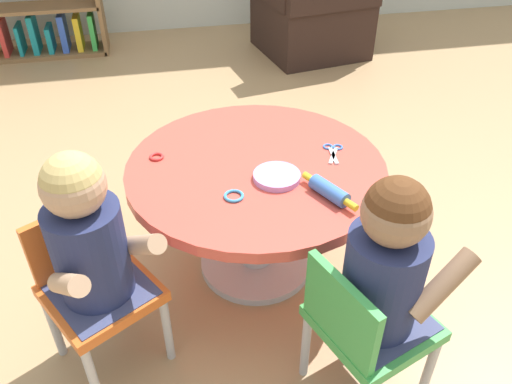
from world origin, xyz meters
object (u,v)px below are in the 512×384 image
Objects in this scene: rolling_pin at (329,191)px; craft_scissors at (333,151)px; seated_child_right at (387,262)px; armchair_dark at (315,12)px; child_chair_left at (95,285)px; seated_child_left at (87,236)px; craft_table at (256,190)px; bookshelf_low at (38,16)px; child_chair_right at (364,326)px.

rolling_pin reaches higher than craft_scissors.
rolling_pin is at bearing 95.10° from seated_child_right.
craft_scissors is at bearing -105.99° from armchair_dark.
child_chair_left is 1.05× the size of seated_child_left.
seated_child_left is at bearing -149.01° from craft_table.
craft_scissors is (1.37, -2.53, 0.20)m from bookshelf_low.
armchair_dark is 2.50m from rolling_pin.
craft_table is at bearing 27.39° from child_chair_left.
craft_table is at bearing 106.49° from child_chair_right.
bookshelf_low is at bearing 114.46° from rolling_pin.
seated_child_right is 0.60× the size of armchair_dark.
craft_table is at bearing -175.37° from craft_scissors.
bookshelf_low is at bearing 100.61° from seated_child_left.
child_chair_left is at bearing -79.66° from bookshelf_low.
rolling_pin is at bearing -111.82° from craft_scissors.
armchair_dark reaches higher than craft_table.
child_chair_left reaches higher than rolling_pin.
rolling_pin is at bearing -65.54° from bookshelf_low.
seated_child_left is 1.00× the size of seated_child_right.
child_chair_right is 2.48× the size of rolling_pin.
child_chair_left is 2.84m from armchair_dark.
seated_child_right is at bearing -84.90° from rolling_pin.
seated_child_left reaches higher than craft_table.
bookshelf_low is 3.07m from rolling_pin.
child_chair_left is 0.58× the size of bookshelf_low.
seated_child_left is 0.81m from seated_child_right.
craft_table is 0.64m from child_chair_right.
child_chair_right reaches higher than rolling_pin.
armchair_dark is at bearing -11.49° from bookshelf_low.
armchair_dark reaches higher than child_chair_right.
child_chair_left is 3.78× the size of craft_scissors.
seated_child_right is (0.76, -0.27, 0.00)m from seated_child_left.
bookshelf_low reaches higher than child_chair_right.
child_chair_right is 3.78× the size of craft_scissors.
rolling_pin is (1.27, -2.79, 0.22)m from bookshelf_low.
bookshelf_low is 4.31× the size of rolling_pin.
armchair_dark is 5.99× the size of craft_scissors.
seated_child_right is at bearing -67.55° from bookshelf_low.
child_chair_left is 0.78m from rolling_pin.
child_chair_right is 0.42m from rolling_pin.
seated_child_right is (0.78, -0.30, 0.23)m from child_chair_left.
armchair_dark is (0.90, 2.15, -0.06)m from craft_table.
armchair_dark is at bearing 59.78° from seated_child_left.
seated_child_right is 0.62m from craft_scissors.
craft_table is 0.98× the size of bookshelf_low.
bookshelf_low is at bearing 100.34° from child_chair_left.
rolling_pin reaches higher than craft_table.
rolling_pin is at bearing 89.16° from child_chair_right.
bookshelf_low is at bearing 168.51° from armchair_dark.
child_chair_left is at bearing -152.61° from craft_table.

